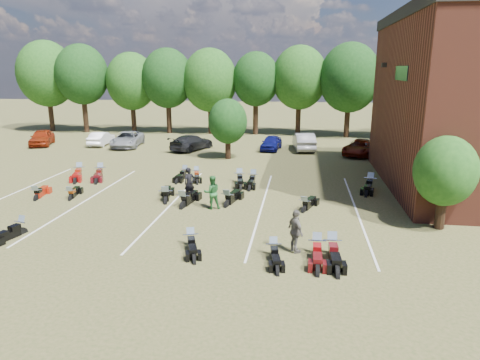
% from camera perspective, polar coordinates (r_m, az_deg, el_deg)
% --- Properties ---
extents(ground, '(160.00, 160.00, 0.00)m').
position_cam_1_polar(ground, '(20.67, -3.42, -5.93)').
color(ground, brown).
rests_on(ground, ground).
extents(car_0, '(3.20, 4.80, 1.52)m').
position_cam_1_polar(car_0, '(46.17, -24.91, 5.17)').
color(car_0, maroon).
rests_on(car_0, ground).
extents(car_1, '(1.66, 4.03, 1.30)m').
position_cam_1_polar(car_1, '(44.15, -18.03, 5.29)').
color(car_1, white).
rests_on(car_1, ground).
extents(car_2, '(3.12, 5.46, 1.44)m').
position_cam_1_polar(car_2, '(42.49, -14.78, 5.28)').
color(car_2, gray).
rests_on(car_2, ground).
extents(car_3, '(3.70, 5.23, 1.41)m').
position_cam_1_polar(car_3, '(39.60, -6.47, 5.00)').
color(car_3, black).
rests_on(car_3, ground).
extents(car_4, '(2.02, 4.02, 1.31)m').
position_cam_1_polar(car_4, '(39.56, 4.19, 4.97)').
color(car_4, '#0C0F57').
rests_on(car_4, ground).
extents(car_5, '(2.23, 5.01, 1.60)m').
position_cam_1_polar(car_5, '(39.85, 8.51, 5.13)').
color(car_5, '#ACABA7').
rests_on(car_5, ground).
extents(car_6, '(3.97, 5.34, 1.35)m').
position_cam_1_polar(car_6, '(38.47, 15.82, 4.21)').
color(car_6, '#580F05').
rests_on(car_6, ground).
extents(car_7, '(4.11, 5.96, 1.60)m').
position_cam_1_polar(car_7, '(39.18, 21.00, 4.16)').
color(car_7, '#3B3B40').
rests_on(car_7, ground).
extents(person_black, '(0.78, 0.77, 1.81)m').
position_cam_1_polar(person_black, '(24.60, -6.76, -0.43)').
color(person_black, black).
rests_on(person_black, ground).
extents(person_green, '(1.07, 0.97, 1.81)m').
position_cam_1_polar(person_green, '(22.69, -3.76, -1.64)').
color(person_green, '#24602B').
rests_on(person_green, ground).
extents(person_grey, '(0.91, 1.14, 1.81)m').
position_cam_1_polar(person_grey, '(17.45, 7.42, -6.80)').
color(person_grey, '#5E5850').
rests_on(person_grey, ground).
extents(motorcycle_2, '(1.14, 2.24, 1.19)m').
position_cam_1_polar(motorcycle_2, '(21.83, -27.09, -6.44)').
color(motorcycle_2, black).
rests_on(motorcycle_2, ground).
extents(motorcycle_3, '(1.28, 2.15, 1.14)m').
position_cam_1_polar(motorcycle_3, '(18.27, -6.54, -8.84)').
color(motorcycle_3, black).
rests_on(motorcycle_3, ground).
extents(motorcycle_4, '(0.95, 2.07, 1.11)m').
position_cam_1_polar(motorcycle_4, '(17.32, 4.46, -10.14)').
color(motorcycle_4, black).
rests_on(motorcycle_4, ground).
extents(motorcycle_5, '(0.88, 2.44, 1.34)m').
position_cam_1_polar(motorcycle_5, '(17.76, 12.10, -9.79)').
color(motorcycle_5, black).
rests_on(motorcycle_5, ground).
extents(motorcycle_6, '(0.75, 2.30, 1.28)m').
position_cam_1_polar(motorcycle_6, '(17.68, 10.15, -9.80)').
color(motorcycle_6, '#480A0B').
rests_on(motorcycle_6, ground).
extents(motorcycle_7, '(1.10, 2.24, 1.20)m').
position_cam_1_polar(motorcycle_7, '(27.04, -25.47, -2.39)').
color(motorcycle_7, '#981C0B').
rests_on(motorcycle_7, ground).
extents(motorcycle_8, '(1.03, 2.11, 1.13)m').
position_cam_1_polar(motorcycle_8, '(26.29, -21.62, -2.44)').
color(motorcycle_8, black).
rests_on(motorcycle_8, ground).
extents(motorcycle_9, '(1.15, 2.59, 1.39)m').
position_cam_1_polar(motorcycle_9, '(23.25, -7.57, -3.67)').
color(motorcycle_9, black).
rests_on(motorcycle_9, ground).
extents(motorcycle_11, '(1.32, 2.60, 1.39)m').
position_cam_1_polar(motorcycle_11, '(24.24, -9.86, -3.00)').
color(motorcycle_11, black).
rests_on(motorcycle_11, ground).
extents(motorcycle_12, '(1.25, 2.53, 1.35)m').
position_cam_1_polar(motorcycle_12, '(23.31, -1.71, -3.50)').
color(motorcycle_12, black).
rests_on(motorcycle_12, ground).
extents(motorcycle_13, '(1.38, 2.28, 1.21)m').
position_cam_1_polar(motorcycle_13, '(22.68, 8.56, -4.18)').
color(motorcycle_13, black).
rests_on(motorcycle_13, ground).
extents(motorcycle_14, '(1.44, 2.57, 1.37)m').
position_cam_1_polar(motorcycle_14, '(31.06, -18.05, 0.39)').
color(motorcycle_14, '#4C0A11').
rests_on(motorcycle_14, ground).
extents(motorcycle_15, '(1.54, 2.60, 1.38)m').
position_cam_1_polar(motorcycle_15, '(31.65, -20.55, 0.42)').
color(motorcycle_15, maroon).
rests_on(motorcycle_15, ground).
extents(motorcycle_16, '(0.81, 2.19, 1.20)m').
position_cam_1_polar(motorcycle_16, '(29.60, -7.38, 0.32)').
color(motorcycle_16, black).
rests_on(motorcycle_16, ground).
extents(motorcycle_17, '(1.17, 2.15, 1.14)m').
position_cam_1_polar(motorcycle_17, '(29.34, -5.80, 0.23)').
color(motorcycle_17, black).
rests_on(motorcycle_17, ground).
extents(motorcycle_18, '(1.17, 2.45, 1.31)m').
position_cam_1_polar(motorcycle_18, '(28.07, -0.06, -0.35)').
color(motorcycle_18, black).
rests_on(motorcycle_18, ground).
extents(motorcycle_19, '(0.76, 2.29, 1.27)m').
position_cam_1_polar(motorcycle_19, '(27.88, 1.76, -0.46)').
color(motorcycle_19, black).
rests_on(motorcycle_19, ground).
extents(motorcycle_20, '(1.38, 2.60, 1.39)m').
position_cam_1_polar(motorcycle_20, '(27.90, 16.90, -1.09)').
color(motorcycle_20, black).
rests_on(motorcycle_20, ground).
extents(tree_line, '(56.00, 6.00, 9.79)m').
position_cam_1_polar(tree_line, '(48.22, 2.34, 13.47)').
color(tree_line, black).
rests_on(tree_line, ground).
extents(young_tree_near_building, '(2.80, 2.80, 4.16)m').
position_cam_1_polar(young_tree_near_building, '(21.47, 25.70, 1.07)').
color(young_tree_near_building, black).
rests_on(young_tree_near_building, ground).
extents(young_tree_midfield, '(3.20, 3.20, 4.70)m').
position_cam_1_polar(young_tree_midfield, '(35.21, -1.64, 7.82)').
color(young_tree_midfield, black).
rests_on(young_tree_midfield, ground).
extents(parking_lines, '(20.10, 14.00, 0.01)m').
position_cam_1_polar(parking_lines, '(24.14, -8.99, -3.02)').
color(parking_lines, silver).
rests_on(parking_lines, ground).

